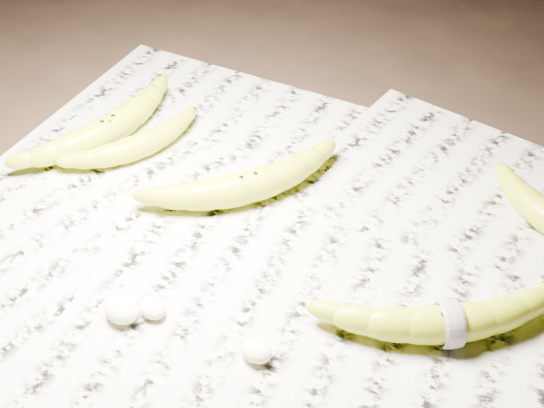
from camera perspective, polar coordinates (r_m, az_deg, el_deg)
The scene contains 10 objects.
ground at distance 0.86m, azimuth -1.08°, elevation -3.23°, with size 3.00×3.00×0.00m, color black.
newspaper_patch at distance 0.85m, azimuth 1.71°, elevation -3.26°, with size 0.90×0.70×0.01m, color #BEB7A3.
banana_left_a at distance 1.01m, azimuth -12.24°, elevation 5.66°, with size 0.22×0.06×0.04m, color #AFBC17, non-canonical shape.
banana_left_b at distance 0.98m, azimuth -10.09°, elevation 4.47°, with size 0.17×0.05×0.03m, color #AFBC17, non-canonical shape.
banana_center at distance 0.90m, azimuth -1.83°, elevation 1.48°, with size 0.22×0.07×0.04m, color #AFBC17, non-canonical shape.
banana_taped at distance 0.77m, azimuth 13.23°, elevation -8.61°, with size 0.23×0.06×0.04m, color #AFBC17, non-canonical shape.
measuring_tape at distance 0.77m, azimuth 13.23°, elevation -8.61°, with size 0.05×0.05×0.00m, color white.
flesh_chunk_a at distance 0.79m, azimuth -11.27°, elevation -7.68°, with size 0.04×0.03×0.02m, color #FFF7C5.
flesh_chunk_b at distance 0.79m, azimuth -8.98°, elevation -7.60°, with size 0.03×0.02×0.02m, color #FFF7C5.
flesh_chunk_c at distance 0.74m, azimuth -1.17°, elevation -10.80°, with size 0.03×0.03×0.02m, color #FFF7C5.
Camera 1 is at (0.35, -0.50, 0.61)m, focal length 50.00 mm.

